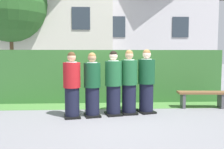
# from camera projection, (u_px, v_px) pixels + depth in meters

# --- Properties ---
(ground_plane) EXTENTS (60.00, 60.00, 0.00)m
(ground_plane) POSITION_uv_depth(u_px,v_px,m) (112.00, 115.00, 6.28)
(ground_plane) COLOR slate
(student_in_red_blazer) EXTENTS (0.46, 0.55, 1.63)m
(student_in_red_blazer) POSITION_uv_depth(u_px,v_px,m) (72.00, 86.00, 5.98)
(student_in_red_blazer) COLOR black
(student_in_red_blazer) RESTS_ON ground
(student_front_row_1) EXTENTS (0.46, 0.55, 1.61)m
(student_front_row_1) POSITION_uv_depth(u_px,v_px,m) (92.00, 86.00, 6.09)
(student_front_row_1) COLOR black
(student_front_row_1) RESTS_ON ground
(student_front_row_2) EXTENTS (0.48, 0.56, 1.66)m
(student_front_row_2) POSITION_uv_depth(u_px,v_px,m) (113.00, 85.00, 6.23)
(student_front_row_2) COLOR black
(student_front_row_2) RESTS_ON ground
(student_front_row_3) EXTENTS (0.45, 0.55, 1.68)m
(student_front_row_3) POSITION_uv_depth(u_px,v_px,m) (129.00, 83.00, 6.36)
(student_front_row_3) COLOR black
(student_front_row_3) RESTS_ON ground
(student_front_row_4) EXTENTS (0.51, 0.58, 1.70)m
(student_front_row_4) POSITION_uv_depth(u_px,v_px,m) (146.00, 83.00, 6.48)
(student_front_row_4) COLOR black
(student_front_row_4) RESTS_ON ground
(hedge) EXTENTS (7.35, 0.70, 1.70)m
(hedge) POSITION_uv_depth(u_px,v_px,m) (109.00, 76.00, 8.08)
(hedge) COLOR #33662D
(hedge) RESTS_ON ground
(school_building_main) EXTENTS (8.16, 3.38, 7.18)m
(school_building_main) POSITION_uv_depth(u_px,v_px,m) (144.00, 19.00, 14.61)
(school_building_main) COLOR silver
(school_building_main) RESTS_ON ground
(school_building_annex) EXTENTS (6.06, 4.44, 7.08)m
(school_building_annex) POSITION_uv_depth(u_px,v_px,m) (61.00, 18.00, 13.96)
(school_building_annex) COLOR beige
(school_building_annex) RESTS_ON ground
(oak_tree_left) EXTENTS (3.61, 3.61, 5.76)m
(oak_tree_left) POSITION_uv_depth(u_px,v_px,m) (11.00, 5.00, 11.81)
(oak_tree_left) COLOR brown
(oak_tree_left) RESTS_ON ground
(wooden_bench) EXTENTS (1.42, 0.46, 0.48)m
(wooden_bench) POSITION_uv_depth(u_px,v_px,m) (202.00, 96.00, 7.08)
(wooden_bench) COLOR brown
(wooden_bench) RESTS_ON ground
(lawn_strip) EXTENTS (7.35, 0.90, 0.01)m
(lawn_strip) POSITION_uv_depth(u_px,v_px,m) (110.00, 106.00, 7.36)
(lawn_strip) COLOR #477A38
(lawn_strip) RESTS_ON ground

